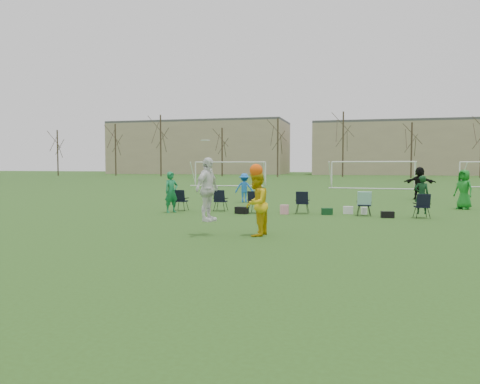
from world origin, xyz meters
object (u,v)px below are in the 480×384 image
(goal_mid, at_px, (372,167))
(fielder_blue, at_px, (244,188))
(fielder_green_near, at_px, (171,192))
(goal_left, at_px, (230,167))
(fielder_black, at_px, (420,183))
(center_contest, at_px, (235,197))
(fielder_green_far, at_px, (464,189))

(goal_mid, bearing_deg, fielder_blue, -107.65)
(fielder_green_near, xyz_separation_m, goal_left, (-4.83, 26.96, 1.02))
(fielder_green_near, relative_size, fielder_black, 0.90)
(fielder_blue, height_order, fielder_black, fielder_black)
(fielder_green_near, xyz_separation_m, fielder_blue, (1.77, 6.32, -0.09))
(fielder_blue, height_order, goal_mid, goal_mid)
(fielder_blue, distance_m, center_contest, 12.51)
(fielder_blue, xyz_separation_m, goal_mid, (7.40, 18.64, 1.11))
(fielder_blue, height_order, goal_left, goal_left)
(fielder_green_far, bearing_deg, goal_mid, 146.86)
(fielder_blue, relative_size, fielder_green_far, 0.86)
(fielder_green_near, xyz_separation_m, center_contest, (4.51, -5.88, 0.26))
(fielder_green_near, distance_m, goal_mid, 26.61)
(goal_left, bearing_deg, center_contest, -79.14)
(fielder_green_far, height_order, goal_left, goal_left)
(fielder_black, distance_m, goal_mid, 14.15)
(goal_left, bearing_deg, fielder_blue, -77.27)
(center_contest, relative_size, goal_left, 0.39)
(center_contest, relative_size, goal_mid, 0.39)
(fielder_green_far, height_order, goal_mid, goal_mid)
(fielder_green_near, height_order, goal_mid, goal_mid)
(fielder_blue, bearing_deg, center_contest, 97.12)
(fielder_green_near, bearing_deg, goal_left, 44.47)
(center_contest, height_order, goal_left, center_contest)
(fielder_black, bearing_deg, goal_left, -32.98)
(fielder_blue, relative_size, goal_mid, 0.22)
(fielder_black, bearing_deg, center_contest, 78.29)
(fielder_black, relative_size, goal_left, 0.27)
(fielder_blue, height_order, center_contest, center_contest)
(fielder_black, height_order, center_contest, center_contest)
(fielder_green_near, bearing_deg, goal_mid, 14.14)
(fielder_blue, xyz_separation_m, fielder_black, (9.84, 4.73, 0.19))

